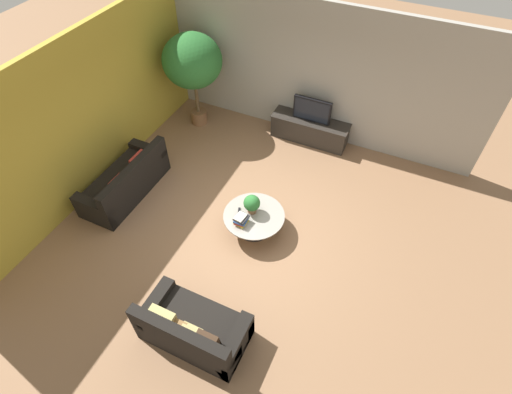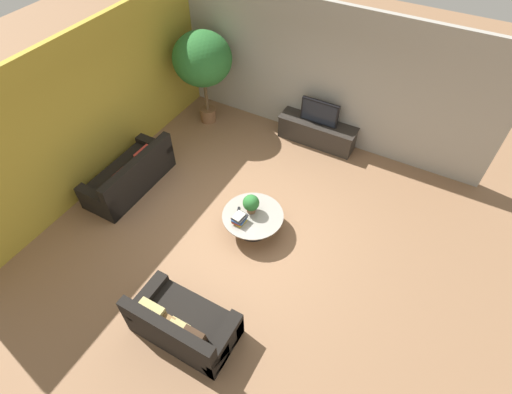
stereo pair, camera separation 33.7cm
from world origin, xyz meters
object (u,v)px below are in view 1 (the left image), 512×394
(media_console, at_px, (310,130))
(television, at_px, (312,110))
(potted_palm_tall, at_px, (192,62))
(potted_plant_tabletop, at_px, (252,204))
(couch_by_wall, at_px, (126,182))
(couch_near_entry, at_px, (193,329))
(coffee_table, at_px, (254,219))

(media_console, relative_size, television, 2.08)
(potted_palm_tall, bearing_deg, television, 10.63)
(potted_palm_tall, xyz_separation_m, potted_plant_tabletop, (2.54, -2.37, -0.96))
(television, distance_m, couch_by_wall, 4.19)
(media_console, relative_size, couch_by_wall, 0.91)
(media_console, relative_size, potted_plant_tabletop, 4.61)
(couch_near_entry, distance_m, potted_palm_tall, 5.57)
(couch_by_wall, xyz_separation_m, couch_near_entry, (2.80, -2.06, 0.01))
(media_console, relative_size, couch_near_entry, 1.13)
(coffee_table, bearing_deg, couch_near_entry, -87.93)
(television, xyz_separation_m, coffee_table, (-0.02, -2.92, -0.53))
(television, bearing_deg, potted_palm_tall, -169.37)
(media_console, relative_size, potted_palm_tall, 0.80)
(potted_plant_tabletop, bearing_deg, television, 88.25)
(couch_near_entry, distance_m, potted_plant_tabletop, 2.36)
(coffee_table, height_order, potted_palm_tall, potted_palm_tall)
(couch_by_wall, bearing_deg, media_console, 138.96)
(potted_palm_tall, bearing_deg, media_console, 10.67)
(media_console, xyz_separation_m, potted_palm_tall, (-2.63, -0.49, 1.29))
(couch_near_entry, bearing_deg, couch_by_wall, -36.38)
(television, height_order, couch_by_wall, television)
(potted_palm_tall, bearing_deg, couch_by_wall, -92.27)
(coffee_table, bearing_deg, couch_by_wall, -175.48)
(media_console, bearing_deg, potted_palm_tall, -169.33)
(potted_plant_tabletop, bearing_deg, media_console, 88.25)
(couch_near_entry, bearing_deg, potted_palm_tall, -60.22)
(coffee_table, relative_size, potted_palm_tall, 0.51)
(media_console, bearing_deg, potted_plant_tabletop, -91.75)
(couch_near_entry, height_order, potted_plant_tabletop, couch_near_entry)
(couch_near_entry, height_order, potted_palm_tall, potted_palm_tall)
(coffee_table, xyz_separation_m, couch_near_entry, (0.08, -2.27, 0.01))
(television, bearing_deg, couch_near_entry, -89.29)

